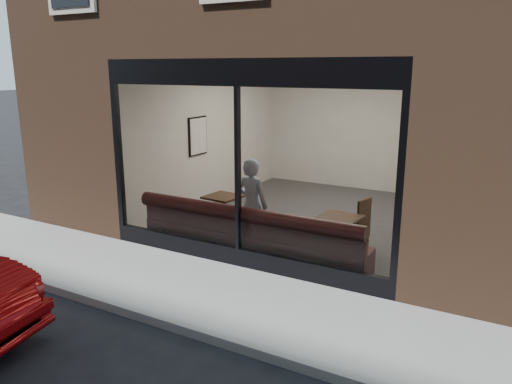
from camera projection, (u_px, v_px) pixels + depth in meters
The scene contains 20 objects.
ground at pixel (153, 321), 6.22m from camera, with size 120.00×120.00×0.00m, color black.
sidewalk_near at pixel (200, 290), 7.06m from camera, with size 40.00×2.00×0.01m, color gray.
kerb_near at pixel (150, 318), 6.16m from camera, with size 40.00×0.10×0.12m, color gray.
host_building_pier_left at pixel (235, 120), 14.37m from camera, with size 2.50×12.00×3.20m, color brown.
host_building_backfill at pixel (392, 117), 15.11m from camera, with size 5.00×6.00×3.20m, color brown.
cafe_floor at pixel (312, 217), 10.43m from camera, with size 6.00×6.00×0.00m, color #2D2D30.
cafe_ceiling at pixel (317, 61), 9.66m from camera, with size 6.00×6.00×0.00m, color white.
cafe_wall_back at pixel (361, 127), 12.57m from camera, with size 5.00×5.00×0.00m, color silver.
cafe_wall_left at pixel (212, 134), 11.24m from camera, with size 6.00×6.00×0.00m, color silver.
cafe_wall_right at pixel (444, 152), 8.86m from camera, with size 6.00×6.00×0.00m, color silver.
storefront_kick at pixel (239, 257), 7.91m from camera, with size 5.00×0.10×0.30m, color black.
storefront_header at pixel (237, 72), 7.22m from camera, with size 5.00×0.10×0.40m, color black.
storefront_mullion at pixel (238, 170), 7.57m from camera, with size 0.06×0.10×2.50m, color black.
storefront_glass at pixel (237, 171), 7.54m from camera, with size 4.80×4.80×0.00m, color white.
banquette at pixel (251, 245), 8.23m from camera, with size 4.00×0.55×0.45m, color #361413.
person at pixel (252, 205), 8.43m from camera, with size 0.59×0.39×1.61m, color #A4C2DA.
cafe_table_left at pixel (223, 197), 9.23m from camera, with size 0.60×0.60×0.04m, color black.
cafe_table_right at pixel (340, 218), 7.94m from camera, with size 0.64×0.64×0.04m, color black.
cafe_chair_right at pixel (353, 237), 8.55m from camera, with size 0.37×0.37×0.04m, color black.
wall_poster at pixel (198, 136), 10.72m from camera, with size 0.02×0.57×0.76m, color white.
Camera 1 is at (3.89, -4.28, 3.08)m, focal length 35.00 mm.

